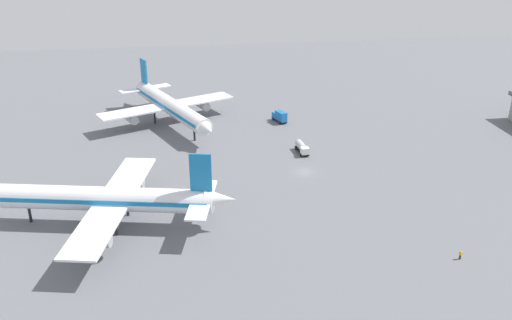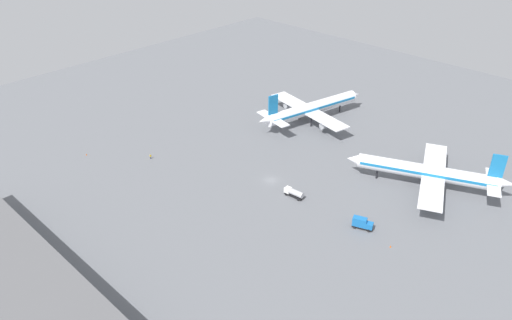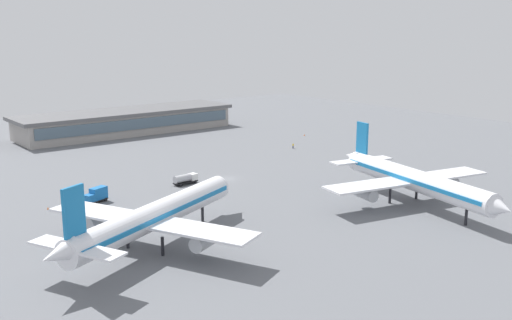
{
  "view_description": "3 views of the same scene",
  "coord_description": "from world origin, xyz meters",
  "px_view_note": "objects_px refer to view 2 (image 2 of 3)",
  "views": [
    {
      "loc": [
        -112.7,
        28.14,
        53.77
      ],
      "look_at": [
        2.65,
        10.91,
        2.57
      ],
      "focal_mm": 38.55,
      "sensor_mm": 36.0,
      "label": 1
    },
    {
      "loc": [
        89.02,
        -99.45,
        85.5
      ],
      "look_at": [
        -4.42,
        -2.29,
        6.61
      ],
      "focal_mm": 34.86,
      "sensor_mm": 36.0,
      "label": 2
    },
    {
      "loc": [
        83.46,
        115.88,
        36.62
      ],
      "look_at": [
        -1.99,
        8.86,
        6.1
      ],
      "focal_mm": 41.01,
      "sensor_mm": 36.0,
      "label": 3
    }
  ],
  "objects_px": {
    "catering_truck": "(362,223)",
    "safety_cone_near_gate": "(86,154)",
    "airplane_taxiing": "(429,172)",
    "safety_cone_mid_apron": "(390,246)",
    "airplane_at_gate": "(311,108)",
    "ground_crew_worker": "(151,157)",
    "fuel_truck": "(294,193)"
  },
  "relations": [
    {
      "from": "catering_truck",
      "to": "safety_cone_near_gate",
      "type": "relative_size",
      "value": 9.85
    },
    {
      "from": "airplane_taxiing",
      "to": "safety_cone_mid_apron",
      "type": "xyz_separation_m",
      "value": [
        7.06,
        -32.75,
        -5.21
      ]
    },
    {
      "from": "airplane_at_gate",
      "to": "ground_crew_worker",
      "type": "xyz_separation_m",
      "value": [
        -21.01,
        -61.17,
        -4.69
      ]
    },
    {
      "from": "airplane_taxiing",
      "to": "fuel_truck",
      "type": "height_order",
      "value": "airplane_taxiing"
    },
    {
      "from": "airplane_at_gate",
      "to": "safety_cone_near_gate",
      "type": "distance_m",
      "value": 84.96
    },
    {
      "from": "safety_cone_near_gate",
      "to": "airplane_at_gate",
      "type": "bearing_deg",
      "value": 62.5
    },
    {
      "from": "catering_truck",
      "to": "airplane_at_gate",
      "type": "bearing_deg",
      "value": 119.54
    },
    {
      "from": "fuel_truck",
      "to": "safety_cone_near_gate",
      "type": "height_order",
      "value": "fuel_truck"
    },
    {
      "from": "airplane_taxiing",
      "to": "catering_truck",
      "type": "relative_size",
      "value": 7.96
    },
    {
      "from": "catering_truck",
      "to": "fuel_truck",
      "type": "bearing_deg",
      "value": 162.18
    },
    {
      "from": "airplane_at_gate",
      "to": "safety_cone_mid_apron",
      "type": "distance_m",
      "value": 77.17
    },
    {
      "from": "airplane_taxiing",
      "to": "airplane_at_gate",
      "type": "bearing_deg",
      "value": -36.38
    },
    {
      "from": "safety_cone_mid_apron",
      "to": "safety_cone_near_gate",
      "type": "bearing_deg",
      "value": -163.46
    },
    {
      "from": "airplane_taxiing",
      "to": "safety_cone_mid_apron",
      "type": "height_order",
      "value": "airplane_taxiing"
    },
    {
      "from": "fuel_truck",
      "to": "ground_crew_worker",
      "type": "height_order",
      "value": "fuel_truck"
    },
    {
      "from": "ground_crew_worker",
      "to": "airplane_taxiing",
      "type": "bearing_deg",
      "value": 46.49
    },
    {
      "from": "airplane_at_gate",
      "to": "safety_cone_near_gate",
      "type": "height_order",
      "value": "airplane_at_gate"
    },
    {
      "from": "ground_crew_worker",
      "to": "safety_cone_mid_apron",
      "type": "bearing_deg",
      "value": 24.82
    },
    {
      "from": "catering_truck",
      "to": "safety_cone_mid_apron",
      "type": "height_order",
      "value": "catering_truck"
    },
    {
      "from": "airplane_taxiing",
      "to": "safety_cone_near_gate",
      "type": "bearing_deg",
      "value": 9.79
    },
    {
      "from": "catering_truck",
      "to": "safety_cone_near_gate",
      "type": "xyz_separation_m",
      "value": [
        -91.57,
        -31.74,
        -1.4
      ]
    },
    {
      "from": "airplane_taxiing",
      "to": "ground_crew_worker",
      "type": "height_order",
      "value": "airplane_taxiing"
    },
    {
      "from": "airplane_taxiing",
      "to": "ground_crew_worker",
      "type": "xyz_separation_m",
      "value": [
        -76.4,
        -48.88,
        -4.66
      ]
    },
    {
      "from": "catering_truck",
      "to": "safety_cone_mid_apron",
      "type": "distance_m",
      "value": 10.24
    },
    {
      "from": "ground_crew_worker",
      "to": "safety_cone_near_gate",
      "type": "relative_size",
      "value": 2.78
    },
    {
      "from": "airplane_at_gate",
      "to": "catering_truck",
      "type": "distance_m",
      "value": 68.21
    },
    {
      "from": "ground_crew_worker",
      "to": "safety_cone_mid_apron",
      "type": "xyz_separation_m",
      "value": [
        83.46,
        16.13,
        -0.55
      ]
    },
    {
      "from": "safety_cone_mid_apron",
      "to": "ground_crew_worker",
      "type": "bearing_deg",
      "value": -169.06
    },
    {
      "from": "fuel_truck",
      "to": "ground_crew_worker",
      "type": "relative_size",
      "value": 3.86
    },
    {
      "from": "fuel_truck",
      "to": "airplane_taxiing",
      "type": "bearing_deg",
      "value": -133.92
    },
    {
      "from": "catering_truck",
      "to": "ground_crew_worker",
      "type": "height_order",
      "value": "catering_truck"
    },
    {
      "from": "airplane_at_gate",
      "to": "airplane_taxiing",
      "type": "height_order",
      "value": "airplane_at_gate"
    }
  ]
}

